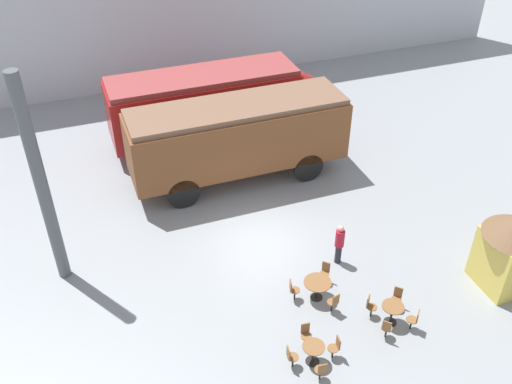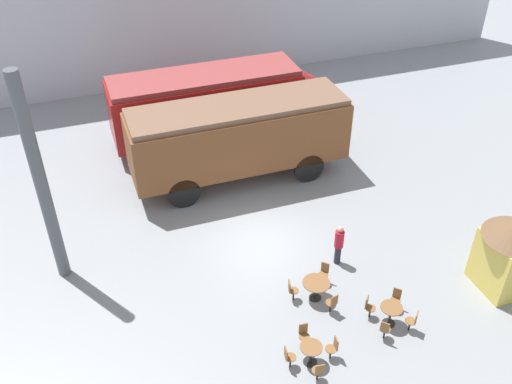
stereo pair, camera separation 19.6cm
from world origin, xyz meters
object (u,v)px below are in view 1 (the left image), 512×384
object	(u,v)px
passenger_coach_wooden	(238,134)
cafe_table_mid	(313,351)
cafe_table_far	(392,310)
visitor_person	(339,243)
streamlined_locomotive	(220,99)
cafe_table_near	(317,285)
cafe_chair_0	(325,271)

from	to	relation	value
passenger_coach_wooden	cafe_table_mid	world-z (taller)	passenger_coach_wooden
cafe_table_far	visitor_person	size ratio (longest dim) A/B	0.45
passenger_coach_wooden	visitor_person	size ratio (longest dim) A/B	5.48
streamlined_locomotive	passenger_coach_wooden	size ratio (longest dim) A/B	1.17
cafe_table_mid	cafe_table_far	xyz separation A→B (m)	(3.11, 0.56, 0.04)
cafe_table_mid	streamlined_locomotive	bearing A→B (deg)	84.14
passenger_coach_wooden	cafe_table_near	xyz separation A→B (m)	(0.18, -7.96, -1.67)
streamlined_locomotive	visitor_person	size ratio (longest dim) A/B	6.44
cafe_table_mid	cafe_table_far	world-z (taller)	cafe_table_far
cafe_table_far	visitor_person	xyz separation A→B (m)	(-0.32, 3.27, 0.37)
cafe_table_far	visitor_person	bearing A→B (deg)	95.56
cafe_chair_0	visitor_person	xyz separation A→B (m)	(0.92, 0.78, 0.43)
passenger_coach_wooden	cafe_table_mid	xyz separation A→B (m)	(-1.09, -10.39, -1.75)
streamlined_locomotive	cafe_table_far	distance (m)	13.82
cafe_table_mid	cafe_chair_0	world-z (taller)	cafe_chair_0
visitor_person	cafe_table_far	bearing A→B (deg)	-84.44
streamlined_locomotive	cafe_chair_0	distance (m)	11.27
cafe_table_near	cafe_table_mid	xyz separation A→B (m)	(-1.27, -2.43, -0.08)
cafe_table_near	cafe_table_mid	world-z (taller)	cafe_table_near
cafe_table_mid	cafe_table_far	bearing A→B (deg)	10.15
passenger_coach_wooden	cafe_chair_0	bearing A→B (deg)	-83.99
passenger_coach_wooden	cafe_chair_0	size ratio (longest dim) A/B	10.90
streamlined_locomotive	visitor_person	world-z (taller)	streamlined_locomotive
passenger_coach_wooden	cafe_table_far	distance (m)	10.18
cafe_table_far	cafe_chair_0	world-z (taller)	cafe_chair_0
passenger_coach_wooden	visitor_person	distance (m)	6.92
cafe_chair_0	cafe_table_mid	bearing A→B (deg)	12.70
visitor_person	cafe_table_near	bearing A→B (deg)	-137.57
cafe_table_near	visitor_person	bearing A→B (deg)	42.43
streamlined_locomotive	cafe_table_mid	bearing A→B (deg)	-95.86
cafe_table_near	cafe_chair_0	distance (m)	0.86
cafe_table_far	cafe_table_mid	bearing A→B (deg)	-169.85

